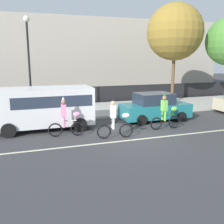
{
  "coord_description": "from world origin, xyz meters",
  "views": [
    {
      "loc": [
        -4.76,
        -11.0,
        3.69
      ],
      "look_at": [
        -0.57,
        1.2,
        1.0
      ],
      "focal_mm": 42.0,
      "sensor_mm": 36.0,
      "label": 1
    }
  ],
  "objects": [
    {
      "name": "parked_van_white",
      "position": [
        -3.74,
        2.7,
        1.28
      ],
      "size": [
        5.0,
        2.22,
        2.18
      ],
      "color": "white",
      "rests_on": "ground"
    },
    {
      "name": "road_centre_line",
      "position": [
        0.0,
        -0.5,
        0.0
      ],
      "size": [
        36.0,
        0.14,
        0.01
      ],
      "primitive_type": "cube",
      "color": "beige",
      "rests_on": "ground"
    },
    {
      "name": "building_backdrop",
      "position": [
        2.21,
        18.0,
        3.76
      ],
      "size": [
        28.0,
        8.0,
        7.52
      ],
      "primitive_type": "cube",
      "color": "#B2A899",
      "rests_on": "ground"
    },
    {
      "name": "street_lamp_post",
      "position": [
        -4.3,
        5.26,
        3.99
      ],
      "size": [
        0.36,
        0.36,
        5.86
      ],
      "color": "black",
      "rests_on": "sidewalk_curb"
    },
    {
      "name": "parked_car_teal",
      "position": [
        2.61,
        2.65,
        0.78
      ],
      "size": [
        4.1,
        1.92,
        1.64
      ],
      "color": "#1E727A",
      "rests_on": "ground"
    },
    {
      "name": "street_tree_near_lamp",
      "position": [
        6.63,
        7.25,
        5.61
      ],
      "size": [
        4.35,
        4.35,
        7.64
      ],
      "color": "brown",
      "rests_on": "sidewalk_curb"
    },
    {
      "name": "sidewalk_curb",
      "position": [
        0.0,
        6.5,
        0.07
      ],
      "size": [
        60.0,
        5.0,
        0.15
      ],
      "primitive_type": "cube",
      "color": "#ADAAA3",
      "rests_on": "ground"
    },
    {
      "name": "parade_cyclist_zebra",
      "position": [
        -0.8,
        0.05,
        0.84
      ],
      "size": [
        1.71,
        0.52,
        1.92
      ],
      "color": "black",
      "rests_on": "ground"
    },
    {
      "name": "ground_plane",
      "position": [
        0.0,
        0.0,
        0.0
      ],
      "size": [
        80.0,
        80.0,
        0.0
      ],
      "primitive_type": "plane",
      "color": "#38383A"
    },
    {
      "name": "parade_cyclist_lime",
      "position": [
        2.22,
        0.69,
        0.84
      ],
      "size": [
        1.72,
        0.5,
        1.92
      ],
      "color": "black",
      "rests_on": "ground"
    },
    {
      "name": "parade_cyclist_pink",
      "position": [
        -2.89,
        1.08,
        0.84
      ],
      "size": [
        1.71,
        0.52,
        1.92
      ],
      "color": "black",
      "rests_on": "ground"
    },
    {
      "name": "fence_line",
      "position": [
        0.0,
        9.4,
        0.7
      ],
      "size": [
        40.0,
        0.08,
        1.4
      ],
      "primitive_type": "cube",
      "color": "black",
      "rests_on": "ground"
    }
  ]
}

